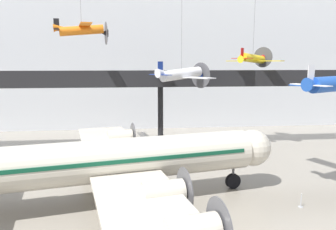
{
  "coord_description": "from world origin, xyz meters",
  "views": [
    {
      "loc": [
        -3.3,
        -17.71,
        10.75
      ],
      "look_at": [
        -0.21,
        12.44,
        5.8
      ],
      "focal_mm": 35.0,
      "sensor_mm": 36.0,
      "label": 1
    }
  ],
  "objects": [
    {
      "name": "mezzanine_walkway",
      "position": [
        0.0,
        22.95,
        8.08
      ],
      "size": [
        110.0,
        3.2,
        9.73
      ],
      "color": "black",
      "rests_on": "ground"
    },
    {
      "name": "suspended_plane_orange_highwing",
      "position": [
        -9.28,
        22.05,
        14.39
      ],
      "size": [
        6.3,
        7.62,
        5.45
      ],
      "rotation": [
        0.0,
        0.0,
        0.21
      ],
      "color": "orange"
    },
    {
      "name": "airliner_silver_main",
      "position": [
        -5.16,
        6.17,
        3.4
      ],
      "size": [
        27.53,
        31.72,
        9.53
      ],
      "rotation": [
        0.0,
        0.0,
        0.21
      ],
      "color": "beige",
      "rests_on": "ground"
    },
    {
      "name": "hangar_back_wall",
      "position": [
        0.0,
        36.03,
        11.77
      ],
      "size": [
        140.0,
        3.0,
        23.54
      ],
      "color": "silver",
      "rests_on": "ground"
    },
    {
      "name": "suspended_plane_white_twin",
      "position": [
        1.87,
        18.23,
        9.38
      ],
      "size": [
        6.98,
        7.56,
        10.35
      ],
      "rotation": [
        0.0,
        0.0,
        0.62
      ],
      "color": "silver"
    },
    {
      "name": "stanchion_barrier",
      "position": [
        8.94,
        4.2,
        0.33
      ],
      "size": [
        0.36,
        0.36,
        1.08
      ],
      "color": "#B2B5BA",
      "rests_on": "ground"
    },
    {
      "name": "suspended_plane_yellow_lowwing",
      "position": [
        11.32,
        21.98,
        11.12
      ],
      "size": [
        6.16,
        6.24,
        8.11
      ],
      "rotation": [
        0.0,
        0.0,
        0.73
      ],
      "color": "yellow"
    }
  ]
}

